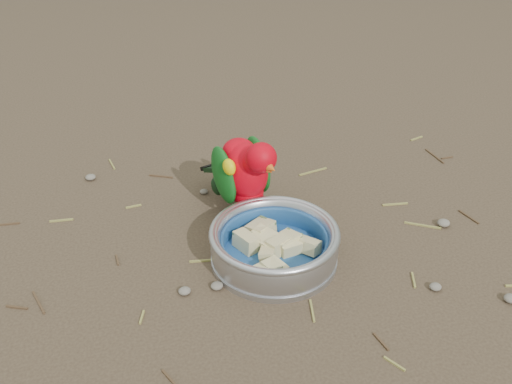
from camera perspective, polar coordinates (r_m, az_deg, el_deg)
name	(u,v)px	position (r m, az deg, el deg)	size (l,w,h in m)	color
ground	(278,249)	(0.96, 2.20, -5.75)	(60.00, 60.00, 0.00)	#463728
food_bowl	(274,257)	(0.93, 1.81, -6.48)	(0.20, 0.20, 0.02)	#B2B2BA
bowl_wall	(274,242)	(0.91, 1.84, -5.00)	(0.20, 0.20, 0.04)	#B2B2BA
fruit_wedges	(274,245)	(0.92, 1.83, -5.35)	(0.12, 0.12, 0.03)	beige
lory_parrot	(245,178)	(0.99, -1.10, 1.41)	(0.10, 0.20, 0.16)	#C50110
ground_debris	(276,223)	(1.02, 2.05, -3.11)	(0.90, 0.80, 0.01)	olive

